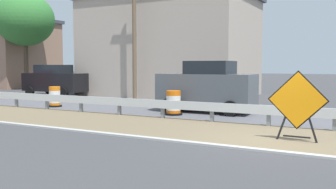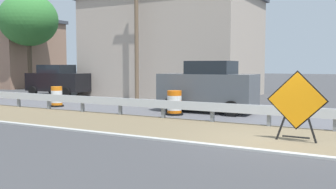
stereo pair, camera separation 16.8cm
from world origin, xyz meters
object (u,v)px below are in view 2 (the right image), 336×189
Objects in this scene: car_lead_far_lane at (208,87)px; utility_pole_near at (136,35)px; warning_sign_diamond at (297,103)px; traffic_barrel_close at (57,98)px; traffic_barrel_nearest at (174,104)px; car_trailing_near_lane at (58,80)px.

car_lead_far_lane is 7.36m from utility_pole_near.
traffic_barrel_close is (3.18, 12.01, -0.60)m from warning_sign_diamond.
car_trailing_near_lane reaches higher than traffic_barrel_nearest.
car_lead_far_lane is at bearing -119.43° from utility_pole_near.
traffic_barrel_nearest is 1.01× the size of traffic_barrel_close.
warning_sign_diamond is at bearing -104.81° from traffic_barrel_close.
warning_sign_diamond is at bearing -120.82° from traffic_barrel_nearest.
car_trailing_near_lane is (4.92, 11.43, 0.58)m from traffic_barrel_nearest.
utility_pole_near is at bearing -16.79° from traffic_barrel_close.
traffic_barrel_close is 0.14× the size of utility_pole_near.
car_trailing_near_lane is 1.07× the size of car_lead_far_lane.
warning_sign_diamond is 12.44m from traffic_barrel_close.
traffic_barrel_nearest is 12.46m from car_trailing_near_lane.
car_trailing_near_lane reaches higher than traffic_barrel_close.
utility_pole_near is (3.36, 5.95, 2.72)m from car_lead_far_lane.
traffic_barrel_nearest is at bearing -133.77° from utility_pole_near.
traffic_barrel_close is 0.24× the size of car_lead_far_lane.
traffic_barrel_close is at bearing 90.60° from traffic_barrel_nearest.
traffic_barrel_nearest is at bearing -120.49° from warning_sign_diamond.
warning_sign_diamond is at bearing 132.55° from car_lead_far_lane.
warning_sign_diamond reaches higher than traffic_barrel_close.
warning_sign_diamond reaches higher than traffic_barrel_nearest.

